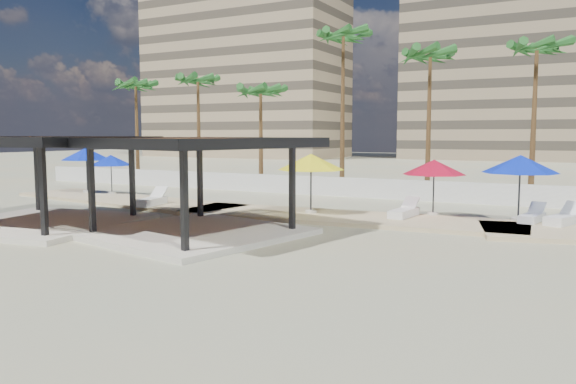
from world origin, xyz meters
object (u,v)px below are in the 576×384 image
at_px(pavilion_central, 193,178).
at_px(lounger_b, 532,217).
at_px(umbrella_c, 434,167).
at_px(lounger_c, 404,212).
at_px(lounger_a, 152,201).
at_px(pavilion_west, 40,173).
at_px(umbrella_a, 86,154).
at_px(lounger_d, 564,219).

distance_m(pavilion_central, lounger_b, 14.46).
xyz_separation_m(pavilion_central, umbrella_c, (7.06, 8.76, 0.13)).
relative_size(pavilion_central, lounger_c, 3.91).
bearing_deg(lounger_a, pavilion_west, 165.73).
xyz_separation_m(lounger_a, lounger_b, (18.29, 3.39, -0.03)).
distance_m(umbrella_a, umbrella_c, 22.12).
xyz_separation_m(umbrella_c, lounger_a, (-14.05, -3.35, -1.99)).
bearing_deg(umbrella_c, umbrella_a, -179.12).
height_order(pavilion_west, umbrella_a, pavilion_west).
relative_size(lounger_c, lounger_d, 0.93).
relative_size(pavilion_central, lounger_d, 3.63).
bearing_deg(umbrella_c, lounger_a, -166.60).
height_order(umbrella_c, lounger_a, umbrella_c).
xyz_separation_m(pavilion_west, lounger_b, (18.54, 10.00, -1.91)).
relative_size(pavilion_west, lounger_a, 3.48).
bearing_deg(lounger_c, umbrella_c, -36.35).
bearing_deg(pavilion_central, lounger_a, 153.84).
distance_m(pavilion_west, lounger_c, 16.03).
bearing_deg(lounger_c, umbrella_a, 93.31).
height_order(umbrella_a, lounger_a, umbrella_a).
distance_m(umbrella_c, lounger_a, 14.58).
bearing_deg(pavilion_west, lounger_a, 79.30).
relative_size(lounger_b, lounger_d, 0.87).
relative_size(umbrella_c, lounger_a, 1.32).
distance_m(lounger_a, lounger_b, 18.61).
distance_m(pavilion_central, lounger_d, 15.36).
bearing_deg(lounger_c, lounger_d, -74.93).
bearing_deg(lounger_d, umbrella_c, 109.56).
height_order(pavilion_west, lounger_b, pavilion_west).
height_order(lounger_c, lounger_d, lounger_d).
xyz_separation_m(umbrella_c, lounger_d, (5.46, -0.06, -2.00)).
distance_m(umbrella_c, lounger_d, 5.81).
distance_m(lounger_b, lounger_d, 1.22).
bearing_deg(pavilion_central, umbrella_a, 162.40).
bearing_deg(pavilion_central, lounger_b, 49.56).
bearing_deg(pavilion_west, umbrella_c, 26.27).
xyz_separation_m(pavilion_central, umbrella_a, (-15.06, 8.43, 0.40)).
relative_size(pavilion_central, lounger_b, 4.15).
bearing_deg(lounger_d, lounger_b, 105.27).
bearing_deg(pavilion_west, lounger_b, 19.77).
bearing_deg(pavilion_west, umbrella_a, 120.58).
relative_size(umbrella_c, lounger_c, 1.45).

